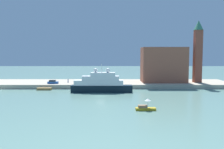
{
  "coord_description": "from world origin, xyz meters",
  "views": [
    {
      "loc": [
        3.76,
        -78.37,
        13.85
      ],
      "look_at": [
        4.0,
        6.0,
        6.69
      ],
      "focal_mm": 38.49,
      "sensor_mm": 36.0,
      "label": 1
    }
  ],
  "objects_px": {
    "small_motorboat": "(145,107)",
    "person_figure": "(67,81)",
    "large_yacht": "(100,84)",
    "bell_tower": "(197,49)",
    "parked_car": "(52,82)",
    "work_barge": "(44,89)",
    "mooring_bollard": "(106,84)",
    "harbor_building": "(163,65)"
  },
  "relations": [
    {
      "from": "small_motorboat",
      "to": "person_figure",
      "type": "relative_size",
      "value": 2.86
    },
    {
      "from": "large_yacht",
      "to": "bell_tower",
      "type": "height_order",
      "value": "bell_tower"
    },
    {
      "from": "bell_tower",
      "to": "small_motorboat",
      "type": "bearing_deg",
      "value": -122.43
    },
    {
      "from": "parked_car",
      "to": "work_barge",
      "type": "bearing_deg",
      "value": -105.58
    },
    {
      "from": "small_motorboat",
      "to": "mooring_bollard",
      "type": "distance_m",
      "value": 38.67
    },
    {
      "from": "work_barge",
      "to": "parked_car",
      "type": "bearing_deg",
      "value": 74.42
    },
    {
      "from": "harbor_building",
      "to": "person_figure",
      "type": "xyz_separation_m",
      "value": [
        -41.38,
        -2.7,
        -6.78
      ]
    },
    {
      "from": "work_barge",
      "to": "parked_car",
      "type": "height_order",
      "value": "parked_car"
    },
    {
      "from": "work_barge",
      "to": "bell_tower",
      "type": "xyz_separation_m",
      "value": [
        63.13,
        11.44,
        15.55
      ]
    },
    {
      "from": "small_motorboat",
      "to": "harbor_building",
      "type": "relative_size",
      "value": 0.26
    },
    {
      "from": "work_barge",
      "to": "parked_car",
      "type": "relative_size",
      "value": 1.29
    },
    {
      "from": "harbor_building",
      "to": "person_figure",
      "type": "bearing_deg",
      "value": -176.26
    },
    {
      "from": "parked_car",
      "to": "small_motorboat",
      "type": "bearing_deg",
      "value": -50.81
    },
    {
      "from": "harbor_building",
      "to": "parked_car",
      "type": "height_order",
      "value": "harbor_building"
    },
    {
      "from": "parked_car",
      "to": "mooring_bollard",
      "type": "distance_m",
      "value": 22.45
    },
    {
      "from": "large_yacht",
      "to": "harbor_building",
      "type": "bearing_deg",
      "value": 34.11
    },
    {
      "from": "parked_car",
      "to": "large_yacht",
      "type": "bearing_deg",
      "value": -29.4
    },
    {
      "from": "work_barge",
      "to": "harbor_building",
      "type": "height_order",
      "value": "harbor_building"
    },
    {
      "from": "harbor_building",
      "to": "bell_tower",
      "type": "bearing_deg",
      "value": -6.07
    },
    {
      "from": "harbor_building",
      "to": "parked_car",
      "type": "xyz_separation_m",
      "value": [
        -46.96,
        -6.54,
        -6.93
      ]
    },
    {
      "from": "small_motorboat",
      "to": "bell_tower",
      "type": "bearing_deg",
      "value": 57.57
    },
    {
      "from": "small_motorboat",
      "to": "person_figure",
      "type": "xyz_separation_m",
      "value": [
        -27.11,
        43.93,
        1.66
      ]
    },
    {
      "from": "bell_tower",
      "to": "parked_car",
      "type": "relative_size",
      "value": 6.13
    },
    {
      "from": "large_yacht",
      "to": "person_figure",
      "type": "xyz_separation_m",
      "value": [
        -14.79,
        15.31,
        -0.46
      ]
    },
    {
      "from": "large_yacht",
      "to": "harbor_building",
      "type": "height_order",
      "value": "harbor_building"
    },
    {
      "from": "bell_tower",
      "to": "mooring_bollard",
      "type": "xyz_separation_m",
      "value": [
        -39.07,
        -7.88,
        -13.96
      ]
    },
    {
      "from": "bell_tower",
      "to": "large_yacht",
      "type": "bearing_deg",
      "value": -158.09
    },
    {
      "from": "person_figure",
      "to": "bell_tower",
      "type": "bearing_deg",
      "value": 1.2
    },
    {
      "from": "large_yacht",
      "to": "mooring_bollard",
      "type": "bearing_deg",
      "value": 77.51
    },
    {
      "from": "small_motorboat",
      "to": "harbor_building",
      "type": "bearing_deg",
      "value": 72.98
    },
    {
      "from": "person_figure",
      "to": "large_yacht",
      "type": "bearing_deg",
      "value": -46.0
    },
    {
      "from": "work_barge",
      "to": "bell_tower",
      "type": "distance_m",
      "value": 66.02
    },
    {
      "from": "bell_tower",
      "to": "mooring_bollard",
      "type": "distance_m",
      "value": 42.23
    },
    {
      "from": "bell_tower",
      "to": "parked_car",
      "type": "distance_m",
      "value": 63.04
    },
    {
      "from": "large_yacht",
      "to": "small_motorboat",
      "type": "bearing_deg",
      "value": -66.7
    },
    {
      "from": "work_barge",
      "to": "person_figure",
      "type": "height_order",
      "value": "person_figure"
    },
    {
      "from": "work_barge",
      "to": "person_figure",
      "type": "distance_m",
      "value": 12.8
    },
    {
      "from": "large_yacht",
      "to": "parked_car",
      "type": "height_order",
      "value": "large_yacht"
    },
    {
      "from": "work_barge",
      "to": "mooring_bollard",
      "type": "distance_m",
      "value": 24.38
    },
    {
      "from": "large_yacht",
      "to": "mooring_bollard",
      "type": "height_order",
      "value": "large_yacht"
    },
    {
      "from": "small_motorboat",
      "to": "bell_tower",
      "type": "xyz_separation_m",
      "value": [
        28.66,
        45.1,
        15.15
      ]
    },
    {
      "from": "small_motorboat",
      "to": "mooring_bollard",
      "type": "bearing_deg",
      "value": 105.63
    }
  ]
}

